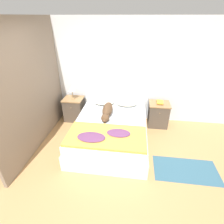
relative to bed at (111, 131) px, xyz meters
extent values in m
plane|color=tan|center=(-0.01, -1.00, -0.26)|extent=(16.00, 16.00, 0.00)
cube|color=silver|center=(-0.01, 1.13, 1.01)|extent=(9.00, 0.06, 2.55)
cube|color=gray|center=(-1.57, 0.05, 1.01)|extent=(0.06, 3.10, 2.55)
cube|color=white|center=(0.00, 0.00, -0.11)|extent=(1.58, 2.06, 0.31)
cube|color=silver|center=(0.00, 0.00, 0.16)|extent=(1.52, 2.00, 0.22)
cube|color=white|center=(0.00, 1.05, 0.29)|extent=(1.66, 0.04, 1.11)
cylinder|color=white|center=(0.00, 1.05, 0.84)|extent=(1.66, 0.06, 0.06)
cube|color=#4C4238|center=(-1.11, 0.81, 0.04)|extent=(0.49, 0.43, 0.60)
cube|color=#937047|center=(-1.11, 0.81, 0.35)|extent=(0.51, 0.45, 0.03)
sphere|color=#937047|center=(-1.11, 0.59, 0.20)|extent=(0.02, 0.02, 0.02)
cube|color=#4C4238|center=(1.11, 0.81, 0.04)|extent=(0.49, 0.43, 0.60)
cube|color=#937047|center=(1.11, 0.81, 0.35)|extent=(0.51, 0.45, 0.03)
sphere|color=#937047|center=(1.11, 0.59, 0.20)|extent=(0.02, 0.02, 0.02)
ellipsoid|color=beige|center=(-0.29, 0.80, 0.33)|extent=(0.53, 0.37, 0.12)
ellipsoid|color=beige|center=(0.29, 0.80, 0.33)|extent=(0.53, 0.37, 0.12)
cube|color=gold|center=(0.00, -0.59, 0.30)|extent=(1.48, 0.78, 0.05)
ellipsoid|color=#663860|center=(-0.26, -0.71, 0.34)|extent=(0.52, 0.31, 0.04)
ellipsoid|color=#663860|center=(0.22, -0.52, 0.33)|extent=(0.44, 0.27, 0.04)
ellipsoid|color=brown|center=(-0.11, 0.28, 0.39)|extent=(0.22, 0.59, 0.24)
sphere|color=brown|center=(-0.11, -0.05, 0.36)|extent=(0.18, 0.18, 0.18)
ellipsoid|color=brown|center=(-0.11, -0.13, 0.34)|extent=(0.08, 0.10, 0.07)
cone|color=brown|center=(-0.16, -0.04, 0.42)|extent=(0.06, 0.06, 0.06)
cone|color=brown|center=(-0.07, -0.04, 0.42)|extent=(0.06, 0.06, 0.06)
ellipsoid|color=brown|center=(-0.08, 0.54, 0.32)|extent=(0.16, 0.26, 0.08)
cube|color=#AD2D28|center=(1.12, 0.84, 0.37)|extent=(0.16, 0.22, 0.02)
cube|color=gold|center=(1.12, 0.82, 0.40)|extent=(0.17, 0.24, 0.03)
cylinder|color=#9E7A4C|center=(-1.11, 0.81, 0.37)|extent=(0.11, 0.11, 0.02)
cylinder|color=#9E7A4C|center=(-1.11, 0.81, 0.48)|extent=(0.02, 0.02, 0.20)
cone|color=beige|center=(-1.11, 0.81, 0.65)|extent=(0.19, 0.19, 0.13)
cube|color=#335B70|center=(1.51, -0.70, -0.26)|extent=(1.17, 0.63, 0.00)
camera|label=1|loc=(0.45, -3.20, 2.27)|focal=28.00mm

